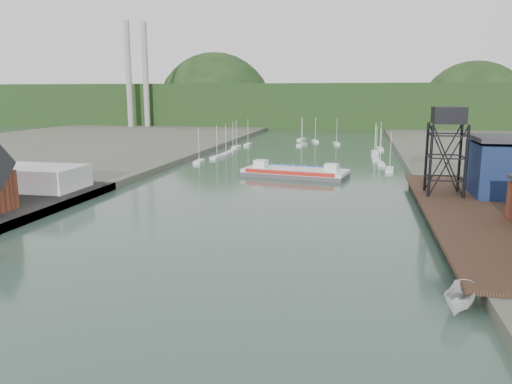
% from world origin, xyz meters
% --- Properties ---
extents(ground, '(600.00, 600.00, 0.00)m').
position_xyz_m(ground, '(0.00, 0.00, 0.00)').
color(ground, '#2B443B').
rests_on(ground, ground).
extents(east_pier, '(14.00, 70.00, 2.45)m').
position_xyz_m(east_pier, '(37.00, 45.00, 1.90)').
color(east_pier, black).
rests_on(east_pier, ground).
extents(white_shed, '(18.00, 12.00, 4.50)m').
position_xyz_m(white_shed, '(-44.00, 50.00, 3.85)').
color(white_shed, silver).
rests_on(white_shed, west_quay).
extents(lift_tower, '(6.50, 6.50, 16.00)m').
position_xyz_m(lift_tower, '(35.00, 58.00, 15.65)').
color(lift_tower, black).
rests_on(lift_tower, east_pier).
extents(marina_sailboats, '(57.71, 92.65, 0.90)m').
position_xyz_m(marina_sailboats, '(0.08, 138.46, 0.35)').
color(marina_sailboats, silver).
rests_on(marina_sailboats, ground).
extents(smokestacks, '(11.20, 8.20, 60.00)m').
position_xyz_m(smokestacks, '(-106.00, 232.50, 30.00)').
color(smokestacks, '#979792').
rests_on(smokestacks, ground).
extents(distant_hills, '(500.00, 120.00, 80.00)m').
position_xyz_m(distant_hills, '(-3.98, 301.35, 10.38)').
color(distant_hills, black).
rests_on(distant_hills, ground).
extents(chain_ferry, '(27.11, 14.71, 3.70)m').
position_xyz_m(chain_ferry, '(3.88, 85.15, 1.06)').
color(chain_ferry, '#474749').
rests_on(chain_ferry, ground).
extents(motorboat, '(4.72, 7.00, 2.53)m').
position_xyz_m(motorboat, '(29.56, 9.83, 1.27)').
color(motorboat, silver).
rests_on(motorboat, ground).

